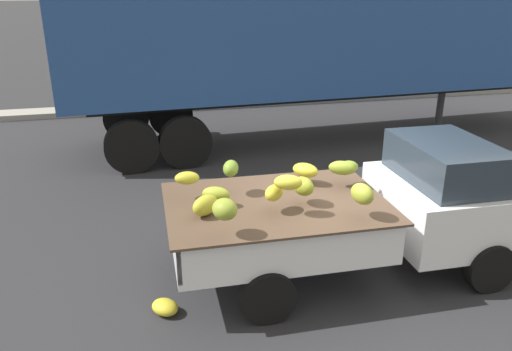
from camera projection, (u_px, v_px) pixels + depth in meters
The scene contains 5 objects.
ground at pixel (328, 261), 7.00m from camera, with size 220.00×220.00×0.00m, color #28282B.
curb_strip at pixel (216, 104), 15.59m from camera, with size 80.00×0.80×0.16m, color gray.
pickup_truck at pixel (414, 203), 6.69m from camera, with size 4.82×1.96×1.70m.
semi_trailer at pixel (325, 32), 11.65m from camera, with size 12.10×3.12×3.95m.
fallen_banana_bunch_near_tailgate at pixel (165, 307), 5.88m from camera, with size 0.34×0.26×0.17m, color gold.
Camera 1 is at (-2.41, -5.70, 3.63)m, focal length 35.46 mm.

